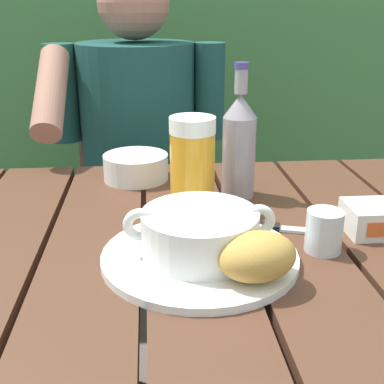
% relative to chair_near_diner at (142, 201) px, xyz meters
% --- Properties ---
extents(dining_table, '(1.40, 0.85, 0.73)m').
position_rel_chair_near_diner_xyz_m(dining_table, '(0.09, -0.86, 0.18)').
color(dining_table, '#513020').
rests_on(dining_table, ground_plane).
extents(hedge_backdrop, '(4.03, 0.81, 2.70)m').
position_rel_chair_near_diner_xyz_m(hedge_backdrop, '(0.15, 0.69, 0.55)').
color(hedge_backdrop, '#3D723C').
rests_on(hedge_backdrop, ground_plane).
extents(chair_near_diner, '(0.42, 0.41, 0.95)m').
position_rel_chair_near_diner_xyz_m(chair_near_diner, '(0.00, 0.00, 0.00)').
color(chair_near_diner, '#482B21').
rests_on(chair_near_diner, ground_plane).
extents(person_eating, '(0.48, 0.47, 1.20)m').
position_rel_chair_near_diner_xyz_m(person_eating, '(-0.00, -0.20, 0.24)').
color(person_eating, '#1A4541').
rests_on(person_eating, ground_plane).
extents(serving_plate, '(0.29, 0.29, 0.01)m').
position_rel_chair_near_diner_xyz_m(serving_plate, '(0.10, -0.91, 0.27)').
color(serving_plate, white).
rests_on(serving_plate, dining_table).
extents(soup_bowl, '(0.22, 0.17, 0.07)m').
position_rel_chair_near_diner_xyz_m(soup_bowl, '(0.10, -0.91, 0.31)').
color(soup_bowl, white).
rests_on(soup_bowl, serving_plate).
extents(bread_roll, '(0.12, 0.10, 0.07)m').
position_rel_chair_near_diner_xyz_m(bread_roll, '(0.17, -0.99, 0.31)').
color(bread_roll, '#C29342').
rests_on(bread_roll, serving_plate).
extents(beer_glass, '(0.08, 0.08, 0.17)m').
position_rel_chair_near_diner_xyz_m(beer_glass, '(0.11, -0.70, 0.35)').
color(beer_glass, orange).
rests_on(beer_glass, dining_table).
extents(beer_bottle, '(0.06, 0.06, 0.26)m').
position_rel_chair_near_diner_xyz_m(beer_bottle, '(0.20, -0.65, 0.37)').
color(beer_bottle, gray).
rests_on(beer_bottle, dining_table).
extents(water_glass_small, '(0.06, 0.06, 0.07)m').
position_rel_chair_near_diner_xyz_m(water_glass_small, '(0.29, -0.89, 0.30)').
color(water_glass_small, silver).
rests_on(water_glass_small, dining_table).
extents(butter_tub, '(0.11, 0.09, 0.05)m').
position_rel_chair_near_diner_xyz_m(butter_tub, '(0.40, -0.84, 0.29)').
color(butter_tub, white).
rests_on(butter_tub, dining_table).
extents(table_knife, '(0.14, 0.06, 0.01)m').
position_rel_chair_near_diner_xyz_m(table_knife, '(0.24, -0.82, 0.27)').
color(table_knife, silver).
rests_on(table_knife, dining_table).
extents(diner_bowl, '(0.14, 0.14, 0.05)m').
position_rel_chair_near_diner_xyz_m(diner_bowl, '(0.00, -0.54, 0.29)').
color(diner_bowl, white).
rests_on(diner_bowl, dining_table).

